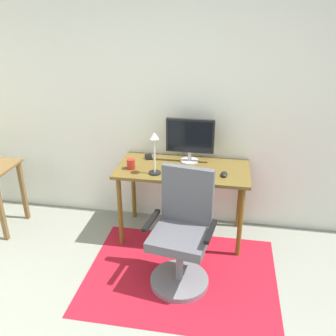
{
  "coord_description": "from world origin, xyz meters",
  "views": [
    {
      "loc": [
        0.3,
        -1.28,
        2.14
      ],
      "look_at": [
        -0.19,
        1.57,
        0.85
      ],
      "focal_mm": 38.69,
      "sensor_mm": 36.0,
      "label": 1
    }
  ],
  "objects_px": {
    "keyboard": "(189,174)",
    "computer_mouse": "(224,174)",
    "office_chair": "(182,238)",
    "desk_lamp": "(154,148)",
    "monitor": "(190,138)",
    "cell_phone": "(149,157)",
    "desk": "(183,176)",
    "coffee_cup": "(131,164)"
  },
  "relations": [
    {
      "from": "coffee_cup",
      "to": "office_chair",
      "type": "relative_size",
      "value": 0.1
    },
    {
      "from": "office_chair",
      "to": "computer_mouse",
      "type": "bearing_deg",
      "value": 70.15
    },
    {
      "from": "desk",
      "to": "monitor",
      "type": "height_order",
      "value": "monitor"
    },
    {
      "from": "computer_mouse",
      "to": "cell_phone",
      "type": "xyz_separation_m",
      "value": [
        -0.76,
        0.31,
        -0.01
      ]
    },
    {
      "from": "keyboard",
      "to": "office_chair",
      "type": "xyz_separation_m",
      "value": [
        0.02,
        -0.52,
        -0.34
      ]
    },
    {
      "from": "monitor",
      "to": "coffee_cup",
      "type": "relative_size",
      "value": 4.75
    },
    {
      "from": "coffee_cup",
      "to": "cell_phone",
      "type": "height_order",
      "value": "coffee_cup"
    },
    {
      "from": "keyboard",
      "to": "computer_mouse",
      "type": "height_order",
      "value": "computer_mouse"
    },
    {
      "from": "keyboard",
      "to": "cell_phone",
      "type": "height_order",
      "value": "keyboard"
    },
    {
      "from": "computer_mouse",
      "to": "desk_lamp",
      "type": "distance_m",
      "value": 0.67
    },
    {
      "from": "desk",
      "to": "coffee_cup",
      "type": "height_order",
      "value": "coffee_cup"
    },
    {
      "from": "keyboard",
      "to": "coffee_cup",
      "type": "distance_m",
      "value": 0.55
    },
    {
      "from": "monitor",
      "to": "desk_lamp",
      "type": "distance_m",
      "value": 0.44
    },
    {
      "from": "desk_lamp",
      "to": "office_chair",
      "type": "distance_m",
      "value": 0.83
    },
    {
      "from": "keyboard",
      "to": "computer_mouse",
      "type": "xyz_separation_m",
      "value": [
        0.32,
        0.03,
        0.01
      ]
    },
    {
      "from": "monitor",
      "to": "coffee_cup",
      "type": "bearing_deg",
      "value": -152.4
    },
    {
      "from": "office_chair",
      "to": "desk_lamp",
      "type": "bearing_deg",
      "value": 132.2
    },
    {
      "from": "cell_phone",
      "to": "desk_lamp",
      "type": "relative_size",
      "value": 0.35
    },
    {
      "from": "monitor",
      "to": "coffee_cup",
      "type": "distance_m",
      "value": 0.62
    },
    {
      "from": "cell_phone",
      "to": "coffee_cup",
      "type": "bearing_deg",
      "value": -127.51
    },
    {
      "from": "desk",
      "to": "desk_lamp",
      "type": "xyz_separation_m",
      "value": [
        -0.24,
        -0.17,
        0.34
      ]
    },
    {
      "from": "desk",
      "to": "monitor",
      "type": "relative_size",
      "value": 2.69
    },
    {
      "from": "monitor",
      "to": "keyboard",
      "type": "relative_size",
      "value": 1.08
    },
    {
      "from": "office_chair",
      "to": "coffee_cup",
      "type": "bearing_deg",
      "value": 144.31
    },
    {
      "from": "coffee_cup",
      "to": "desk_lamp",
      "type": "xyz_separation_m",
      "value": [
        0.24,
        -0.07,
        0.2
      ]
    },
    {
      "from": "cell_phone",
      "to": "desk_lamp",
      "type": "height_order",
      "value": "desk_lamp"
    },
    {
      "from": "monitor",
      "to": "cell_phone",
      "type": "bearing_deg",
      "value": 175.94
    },
    {
      "from": "desk",
      "to": "office_chair",
      "type": "height_order",
      "value": "office_chair"
    },
    {
      "from": "keyboard",
      "to": "desk_lamp",
      "type": "bearing_deg",
      "value": -175.67
    },
    {
      "from": "coffee_cup",
      "to": "keyboard",
      "type": "bearing_deg",
      "value": -4.34
    },
    {
      "from": "keyboard",
      "to": "computer_mouse",
      "type": "bearing_deg",
      "value": 5.89
    },
    {
      "from": "monitor",
      "to": "cell_phone",
      "type": "relative_size",
      "value": 3.3
    },
    {
      "from": "cell_phone",
      "to": "desk_lamp",
      "type": "distance_m",
      "value": 0.46
    },
    {
      "from": "computer_mouse",
      "to": "desk_lamp",
      "type": "relative_size",
      "value": 0.26
    },
    {
      "from": "office_chair",
      "to": "keyboard",
      "type": "bearing_deg",
      "value": 100.62
    },
    {
      "from": "keyboard",
      "to": "desk_lamp",
      "type": "xyz_separation_m",
      "value": [
        -0.31,
        -0.02,
        0.24
      ]
    },
    {
      "from": "coffee_cup",
      "to": "desk_lamp",
      "type": "distance_m",
      "value": 0.32
    },
    {
      "from": "monitor",
      "to": "desk",
      "type": "bearing_deg",
      "value": -104.22
    },
    {
      "from": "keyboard",
      "to": "office_chair",
      "type": "distance_m",
      "value": 0.62
    },
    {
      "from": "monitor",
      "to": "cell_phone",
      "type": "distance_m",
      "value": 0.48
    },
    {
      "from": "keyboard",
      "to": "desk_lamp",
      "type": "distance_m",
      "value": 0.39
    },
    {
      "from": "keyboard",
      "to": "computer_mouse",
      "type": "distance_m",
      "value": 0.32
    }
  ]
}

